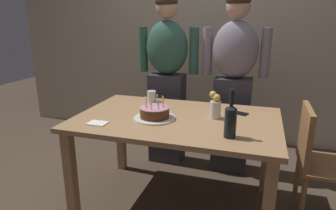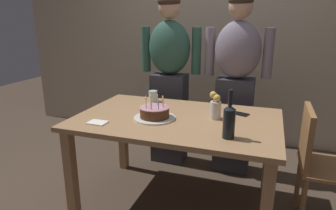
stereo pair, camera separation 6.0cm
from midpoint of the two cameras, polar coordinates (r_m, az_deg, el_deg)
name	(u,v)px [view 2 (the right image)]	position (r m, az deg, el deg)	size (l,w,h in m)	color
ground_plane	(176,203)	(2.55, 2.27, -18.37)	(10.00, 10.00, 0.00)	#47382B
back_wall	(217,32)	(3.61, 9.88, 13.74)	(5.20, 0.10, 2.60)	tan
dining_table	(177,130)	(2.24, 2.46, -4.76)	(1.50, 0.96, 0.74)	#A37A51
birthday_cake	(155,113)	(2.17, -1.82, -1.63)	(0.31, 0.31, 0.17)	white
water_glass_near	(153,96)	(2.63, -2.24, 1.73)	(0.08, 0.08, 0.10)	silver
wine_bottle	(229,120)	(1.85, 12.64, -2.91)	(0.08, 0.08, 0.31)	black
cell_phone	(239,114)	(2.36, 14.27, -1.62)	(0.14, 0.07, 0.01)	black
napkin_stack	(98,123)	(2.14, -12.68, -3.32)	(0.13, 0.10, 0.01)	white
flower_vase	(215,107)	(2.19, 9.92, -0.31)	(0.09, 0.08, 0.20)	silver
person_man_bearded	(169,79)	(2.95, 0.87, 5.07)	(0.61, 0.27, 1.66)	#33333D
person_woman_cardigan	(236,83)	(2.82, 13.55, 4.08)	(0.61, 0.27, 1.66)	#33333D
dining_chair	(319,159)	(2.33, 27.83, -9.29)	(0.42, 0.42, 0.87)	olive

